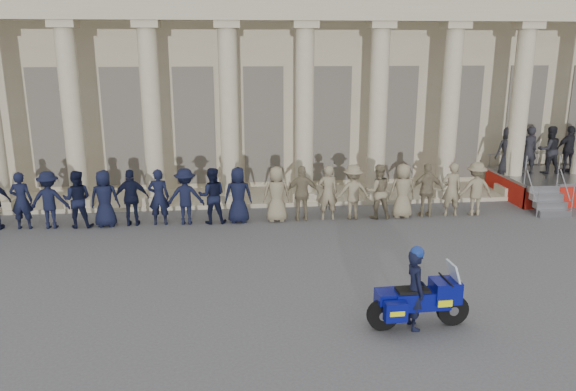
% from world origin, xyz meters
% --- Properties ---
extents(ground, '(90.00, 90.00, 0.00)m').
position_xyz_m(ground, '(0.00, 0.00, 0.00)').
color(ground, '#4A4A4D').
rests_on(ground, ground).
extents(building, '(40.00, 12.50, 9.00)m').
position_xyz_m(building, '(-0.00, 14.74, 4.52)').
color(building, tan).
rests_on(building, ground).
extents(officer_rank, '(18.97, 0.68, 1.80)m').
position_xyz_m(officer_rank, '(-2.32, 5.97, 0.90)').
color(officer_rank, black).
rests_on(officer_rank, ground).
extents(reviewing_stand, '(4.86, 4.11, 2.63)m').
position_xyz_m(reviewing_stand, '(10.98, 7.99, 1.47)').
color(reviewing_stand, gray).
rests_on(reviewing_stand, ground).
extents(motorcycle, '(2.11, 0.87, 1.36)m').
position_xyz_m(motorcycle, '(2.41, -1.40, 0.59)').
color(motorcycle, black).
rests_on(motorcycle, ground).
extents(rider, '(0.42, 0.62, 1.74)m').
position_xyz_m(rider, '(2.30, -1.40, 0.86)').
color(rider, black).
rests_on(rider, ground).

